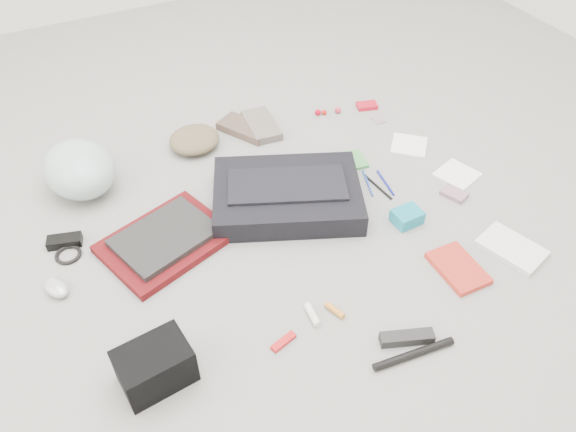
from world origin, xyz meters
name	(u,v)px	position (x,y,z in m)	size (l,w,h in m)	color
ground_plane	(288,226)	(0.00, 0.00, 0.00)	(4.00, 4.00, 0.00)	gray
messenger_bag	(287,195)	(0.05, 0.10, 0.04)	(0.52, 0.37, 0.09)	black
bag_flap	(287,185)	(0.05, 0.10, 0.09)	(0.41, 0.19, 0.01)	black
laptop_sleeve	(166,241)	(-0.40, 0.11, 0.01)	(0.39, 0.30, 0.03)	#550B0E
laptop	(165,236)	(-0.40, 0.11, 0.04)	(0.31, 0.23, 0.02)	black
bike_helmet	(79,169)	(-0.58, 0.52, 0.09)	(0.24, 0.31, 0.18)	#B1CBC8
beanie	(194,140)	(-0.13, 0.58, 0.04)	(0.20, 0.19, 0.07)	brown
mitten_left	(245,128)	(0.10, 0.59, 0.02)	(0.11, 0.22, 0.03)	brown
mitten_right	(261,125)	(0.17, 0.57, 0.02)	(0.11, 0.22, 0.03)	#6C6159
power_brick	(65,241)	(-0.70, 0.26, 0.02)	(0.11, 0.05, 0.03)	black
cable_coil	(68,255)	(-0.71, 0.20, 0.01)	(0.09, 0.09, 0.01)	black
mouse	(56,288)	(-0.76, 0.07, 0.02)	(0.06, 0.10, 0.04)	#B2B2B9
camera_bag	(155,366)	(-0.58, -0.36, 0.06)	(0.19, 0.13, 0.12)	black
multitool	(283,342)	(-0.23, -0.42, 0.01)	(0.08, 0.02, 0.01)	#B41215
toiletry_tube_white	(312,314)	(-0.11, -0.37, 0.01)	(0.02, 0.02, 0.08)	silver
toiletry_tube_orange	(335,310)	(-0.04, -0.39, 0.01)	(0.02, 0.02, 0.07)	#C87523
u_lock	(407,338)	(0.09, -0.57, 0.02)	(0.15, 0.04, 0.03)	black
bike_pump	(414,354)	(0.08, -0.62, 0.01)	(0.02, 0.02, 0.25)	black
book_red	(458,268)	(0.39, -0.42, 0.01)	(0.13, 0.19, 0.02)	red
book_white	(511,248)	(0.61, -0.44, 0.01)	(0.14, 0.20, 0.02)	silver
notepad	(354,160)	(0.39, 0.21, 0.01)	(0.08, 0.11, 0.01)	#418C42
pen_blue	(368,183)	(0.37, 0.07, 0.00)	(0.01, 0.01, 0.15)	#2545A1
pen_black	(378,187)	(0.39, 0.03, 0.00)	(0.01, 0.01, 0.16)	black
pen_navy	(385,183)	(0.43, 0.04, 0.00)	(0.01, 0.01, 0.15)	navy
accordion_wallet	(407,217)	(0.38, -0.17, 0.02)	(0.10, 0.08, 0.05)	teal
card_deck	(454,194)	(0.62, -0.13, 0.01)	(0.06, 0.09, 0.02)	gray
napkin_top	(409,145)	(0.65, 0.19, 0.00)	(0.14, 0.14, 0.01)	white
napkin_bottom	(457,174)	(0.70, -0.05, 0.00)	(0.14, 0.14, 0.01)	white
lollipop_a	(318,112)	(0.43, 0.56, 0.01)	(0.03, 0.03, 0.03)	#C50018
lollipop_b	(324,112)	(0.46, 0.55, 0.01)	(0.02, 0.02, 0.02)	red
lollipop_c	(338,110)	(0.51, 0.53, 0.01)	(0.03, 0.03, 0.03)	#BD233B
altoids_tin	(367,106)	(0.65, 0.51, 0.01)	(0.09, 0.06, 0.02)	red
stamp_sheet	(379,120)	(0.64, 0.40, 0.00)	(0.05, 0.06, 0.00)	gray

